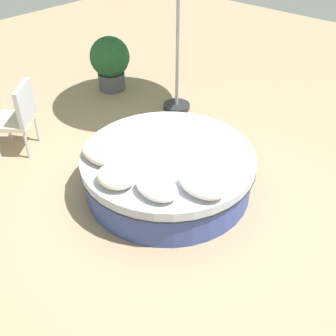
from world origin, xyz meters
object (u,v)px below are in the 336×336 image
throw_pillow_3 (202,185)px  planter (110,61)px  round_bed (168,171)px  patio_chair (19,114)px  throw_pillow_0 (100,155)px  throw_pillow_1 (116,176)px  throw_pillow_2 (157,188)px

throw_pillow_3 → planter: (3.38, -1.74, -0.09)m
round_bed → patio_chair: 2.23m
throw_pillow_0 → throw_pillow_3: throw_pillow_3 is taller
round_bed → patio_chair: patio_chair is taller
throw_pillow_1 → planter: size_ratio=0.47×
round_bed → throw_pillow_2: throw_pillow_2 is taller
throw_pillow_1 → throw_pillow_3: bearing=-146.8°
throw_pillow_2 → throw_pillow_0: bearing=-0.6°
patio_chair → planter: 2.21m
throw_pillow_1 → throw_pillow_3: throw_pillow_1 is taller
throw_pillow_0 → patio_chair: (1.61, 0.06, -0.04)m
throw_pillow_2 → patio_chair: (2.51, 0.05, -0.05)m
round_bed → throw_pillow_3: throw_pillow_3 is taller
round_bed → throw_pillow_0: bearing=51.5°
round_bed → throw_pillow_0: 0.86m
patio_chair → planter: (0.56, -2.14, -0.04)m
throw_pillow_2 → patio_chair: size_ratio=0.50×
throw_pillow_1 → throw_pillow_0: bearing=-19.9°
throw_pillow_0 → patio_chair: bearing=2.1°
throw_pillow_1 → patio_chair: size_ratio=0.45×
throw_pillow_2 → planter: planter is taller
throw_pillow_3 → planter: bearing=-27.3°
throw_pillow_2 → patio_chair: 2.51m
throw_pillow_0 → throw_pillow_2: (-0.90, 0.01, 0.01)m
throw_pillow_2 → round_bed: bearing=-57.0°
throw_pillow_1 → throw_pillow_3: (-0.76, -0.50, -0.00)m
planter → throw_pillow_0: bearing=136.2°
throw_pillow_0 → throw_pillow_1: 0.48m
throw_pillow_0 → planter: (2.17, -2.08, -0.08)m
throw_pillow_3 → round_bed: bearing=-21.3°
throw_pillow_0 → throw_pillow_3: bearing=-164.6°
patio_chair → throw_pillow_3: bearing=-120.7°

